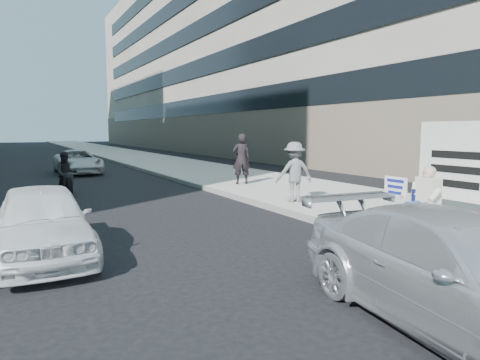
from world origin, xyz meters
TOP-DOWN VIEW (x-y plane):
  - ground at (0.00, 0.00)m, footprint 160.00×160.00m
  - near_sidewalk at (4.00, 20.00)m, footprint 5.00×120.00m
  - near_building at (17.00, 32.00)m, footprint 14.00×70.00m
  - seated_protester at (2.29, -0.28)m, footprint 0.83×1.12m
  - jogger at (2.30, 3.93)m, footprint 1.17×0.80m
  - pedestrian_woman at (2.91, 8.11)m, footprint 0.78×0.62m
  - protest_banner at (4.78, 0.29)m, footprint 0.08×3.06m
  - parked_sedan at (-0.47, -3.02)m, footprint 2.20×4.45m
  - white_sedan_near at (-4.22, 2.00)m, footprint 1.47×3.64m
  - white_sedan_far at (-1.69, 16.65)m, footprint 2.01×4.26m
  - motorcycle at (-3.02, 9.38)m, footprint 0.72×2.05m

SIDE VIEW (x-z plane):
  - ground at x=0.00m, z-range 0.00..0.00m
  - near_sidewalk at x=4.00m, z-range 0.00..0.15m
  - white_sedan_far at x=-1.69m, z-range 0.00..1.18m
  - white_sedan_near at x=-4.22m, z-range 0.00..1.24m
  - parked_sedan at x=-0.47m, z-range 0.00..1.24m
  - motorcycle at x=-3.02m, z-range -0.08..1.35m
  - seated_protester at x=2.29m, z-range 0.22..1.53m
  - jogger at x=2.30m, z-range 0.15..1.82m
  - pedestrian_woman at x=2.91m, z-range 0.15..2.01m
  - protest_banner at x=4.78m, z-range 0.30..2.50m
  - near_building at x=17.00m, z-range 0.00..20.00m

